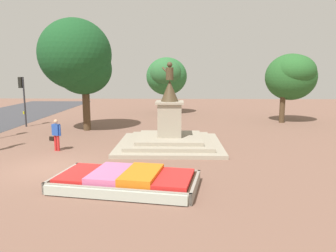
% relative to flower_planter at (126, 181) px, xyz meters
% --- Properties ---
extents(ground_plane, '(72.29, 72.29, 0.00)m').
position_rel_flower_planter_xyz_m(ground_plane, '(-3.63, 2.24, -0.26)').
color(ground_plane, brown).
extents(flower_planter, '(5.42, 3.41, 0.62)m').
position_rel_flower_planter_xyz_m(flower_planter, '(0.00, 0.00, 0.00)').
color(flower_planter, '#38281C').
rests_on(flower_planter, ground_plane).
extents(statue_monument, '(5.64, 5.64, 4.59)m').
position_rel_flower_planter_xyz_m(statue_monument, '(1.40, 6.60, 0.43)').
color(statue_monument, '#9F9581').
rests_on(statue_monument, ground_plane).
extents(traffic_light_far_corner, '(0.41, 0.30, 3.68)m').
position_rel_flower_planter_xyz_m(traffic_light_far_corner, '(-9.60, 12.82, 2.28)').
color(traffic_light_far_corner, '#2D2D33').
rests_on(traffic_light_far_corner, ground_plane).
extents(pedestrian_with_handbag, '(0.70, 0.38, 1.65)m').
position_rel_flower_planter_xyz_m(pedestrian_with_handbag, '(-4.45, 5.37, 0.67)').
color(pedestrian_with_handbag, red).
rests_on(pedestrian_with_handbag, ground_plane).
extents(park_tree_far_left, '(4.88, 5.03, 7.61)m').
position_rel_flower_planter_xyz_m(park_tree_far_left, '(-4.94, 11.37, 4.67)').
color(park_tree_far_left, '#4C3823').
rests_on(park_tree_far_left, ground_plane).
extents(park_tree_behind_statue, '(3.95, 4.18, 5.44)m').
position_rel_flower_planter_xyz_m(park_tree_behind_statue, '(0.78, 20.88, 3.44)').
color(park_tree_behind_statue, brown).
rests_on(park_tree_behind_statue, ground_plane).
extents(park_tree_far_right, '(4.07, 3.74, 5.50)m').
position_rel_flower_planter_xyz_m(park_tree_far_right, '(11.01, 15.70, 3.56)').
color(park_tree_far_right, '#4C3823').
rests_on(park_tree_far_right, ground_plane).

